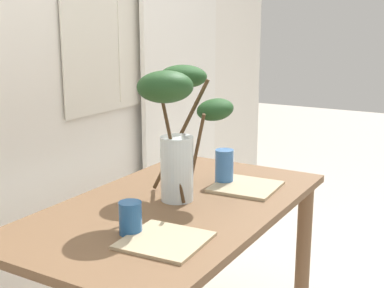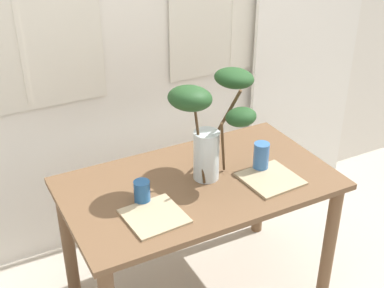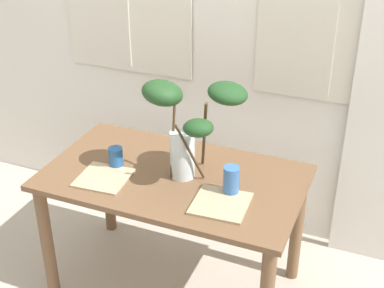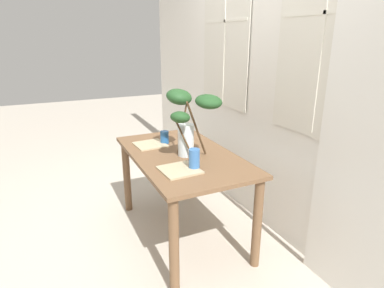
% 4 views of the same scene
% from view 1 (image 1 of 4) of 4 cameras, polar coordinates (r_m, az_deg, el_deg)
% --- Properties ---
extents(back_wall_with_windows, '(5.08, 0.14, 2.63)m').
position_cam_1_polar(back_wall_with_windows, '(2.45, -18.50, 10.13)').
color(back_wall_with_windows, silver).
rests_on(back_wall_with_windows, ground).
extents(curtain_sheer_side, '(0.83, 0.03, 2.39)m').
position_cam_1_polar(curtain_sheer_side, '(3.29, -1.11, 9.04)').
color(curtain_sheer_side, white).
rests_on(curtain_sheer_side, ground).
extents(dining_table, '(1.34, 0.77, 0.75)m').
position_cam_1_polar(dining_table, '(2.08, -1.97, -9.75)').
color(dining_table, brown).
rests_on(dining_table, ground).
extents(vase_with_branches, '(0.56, 0.43, 0.54)m').
position_cam_1_polar(vase_with_branches, '(2.02, -1.35, 3.01)').
color(vase_with_branches, silver).
rests_on(vase_with_branches, dining_table).
extents(drinking_glass_blue_left, '(0.08, 0.08, 0.11)m').
position_cam_1_polar(drinking_glass_blue_left, '(1.75, -6.70, -7.96)').
color(drinking_glass_blue_left, '#235693').
rests_on(drinking_glass_blue_left, dining_table).
extents(drinking_glass_blue_right, '(0.08, 0.08, 0.15)m').
position_cam_1_polar(drinking_glass_blue_right, '(2.26, 3.51, -2.47)').
color(drinking_glass_blue_right, '#386BAD').
rests_on(drinking_glass_blue_right, dining_table).
extents(plate_square_left, '(0.27, 0.27, 0.01)m').
position_cam_1_polar(plate_square_left, '(1.70, -2.96, -10.41)').
color(plate_square_left, tan).
rests_on(plate_square_left, dining_table).
extents(plate_square_right, '(0.27, 0.27, 0.01)m').
position_cam_1_polar(plate_square_right, '(2.23, 5.84, -4.62)').
color(plate_square_right, tan).
rests_on(plate_square_right, dining_table).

